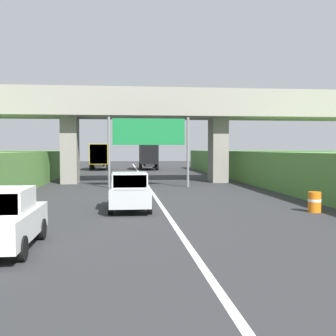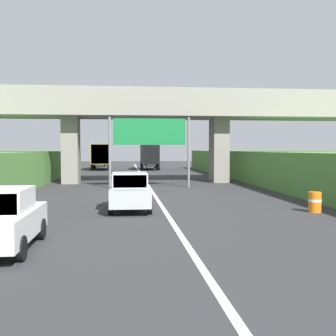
# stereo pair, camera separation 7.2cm
# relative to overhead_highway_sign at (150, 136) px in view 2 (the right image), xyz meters

# --- Properties ---
(lane_centre_stripe) EXTENTS (0.20, 101.85, 0.01)m
(lane_centre_stripe) POSITION_rel_overhead_highway_sign_xyz_m (0.00, -3.17, -3.72)
(lane_centre_stripe) COLOR white
(lane_centre_stripe) RESTS_ON ground
(overpass_bridge) EXTENTS (40.00, 4.80, 7.58)m
(overpass_bridge) POSITION_rel_overhead_highway_sign_xyz_m (0.00, 4.57, 1.97)
(overpass_bridge) COLOR gray
(overpass_bridge) RESTS_ON ground
(overhead_highway_sign) EXTENTS (5.88, 0.18, 5.08)m
(overhead_highway_sign) POSITION_rel_overhead_highway_sign_xyz_m (0.00, 0.00, 0.00)
(overhead_highway_sign) COLOR slate
(overhead_highway_sign) RESTS_ON ground
(truck_black) EXTENTS (2.44, 7.30, 3.44)m
(truck_black) POSITION_rel_overhead_highway_sign_xyz_m (1.54, 26.49, -1.79)
(truck_black) COLOR black
(truck_black) RESTS_ON ground
(truck_yellow) EXTENTS (2.44, 7.30, 3.44)m
(truck_yellow) POSITION_rel_overhead_highway_sign_xyz_m (-4.94, 26.86, -1.79)
(truck_yellow) COLOR black
(truck_yellow) RESTS_ON ground
(car_silver) EXTENTS (1.86, 4.10, 1.72)m
(car_silver) POSITION_rel_overhead_highway_sign_xyz_m (-1.57, -11.08, -2.87)
(car_silver) COLOR #B2B5B7
(car_silver) RESTS_ON ground
(car_white) EXTENTS (1.86, 4.10, 1.72)m
(car_white) POSITION_rel_overhead_highway_sign_xyz_m (-5.20, -18.24, -2.87)
(car_white) COLOR silver
(car_white) RESTS_ON ground
(construction_barrel_3) EXTENTS (0.57, 0.57, 0.90)m
(construction_barrel_3) POSITION_rel_overhead_highway_sign_xyz_m (6.54, -12.53, -3.27)
(construction_barrel_3) COLOR orange
(construction_barrel_3) RESTS_ON ground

